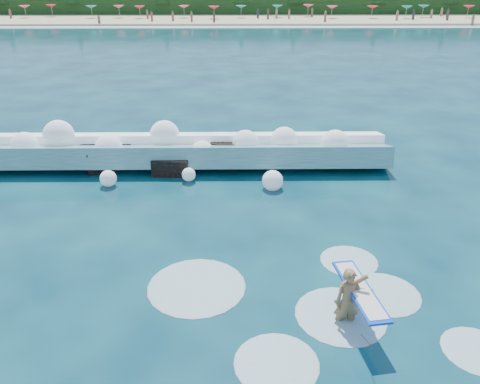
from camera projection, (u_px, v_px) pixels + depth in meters
The scene contains 11 objects.
ground at pixel (193, 254), 14.68m from camera, with size 200.00×200.00×0.00m, color #072539.
beach at pixel (227, 19), 85.14m from camera, with size 140.00×20.00×0.40m, color tan.
wet_band at pixel (226, 27), 75.26m from camera, with size 140.00×5.00×0.08m, color silver.
treeline at pixel (227, 3), 93.21m from camera, with size 140.00×4.00×5.00m, color black.
breaking_wave at pixel (180, 152), 21.39m from camera, with size 18.74×2.89×1.62m.
rock_cluster at pixel (166, 158), 21.18m from camera, with size 8.07×2.97×1.21m.
surfer_with_board at pixel (351, 299), 11.58m from camera, with size 1.09×2.99×1.84m.
wave_spray at pixel (174, 144), 20.98m from camera, with size 15.12×4.35×2.14m.
surf_foam at pixel (295, 303), 12.48m from camera, with size 8.97×6.00×0.14m.
beach_umbrellas at pixel (227, 7), 85.87m from camera, with size 109.30×6.81×0.50m.
beachgoers at pixel (298, 15), 82.08m from camera, with size 103.03×13.45×1.92m.
Camera 1 is at (1.32, -12.46, 8.02)m, focal length 35.00 mm.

